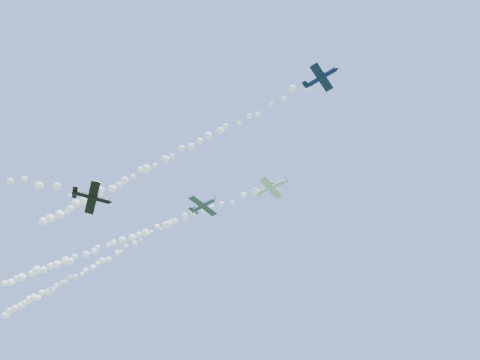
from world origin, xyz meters
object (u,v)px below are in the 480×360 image
Objects in this scene: plane_white at (271,187)px; plane_navy at (321,77)px; plane_grey at (203,206)px; plane_black at (92,197)px.

plane_white is 1.18× the size of plane_navy.
plane_white is 13.80m from plane_grey.
plane_grey is 20.81m from plane_black.
plane_navy is at bearing -10.62° from plane_grey.
plane_navy is 40.25m from plane_black.
plane_black is (-6.57, -18.57, -6.71)m from plane_grey.
plane_navy is at bearing -45.02° from plane_white.
plane_grey reaches higher than plane_black.
plane_grey is at bearing 13.73° from plane_black.
plane_grey is (-29.87, 8.10, -6.81)m from plane_navy.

